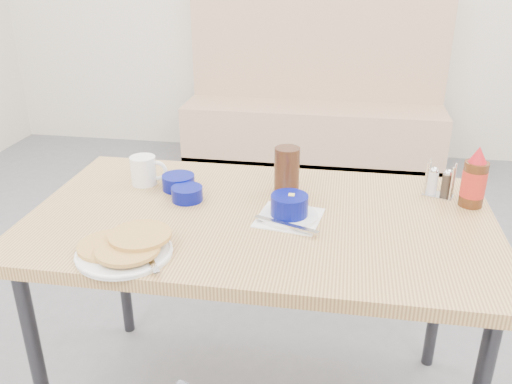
% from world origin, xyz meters
% --- Properties ---
extents(booth_bench, '(1.90, 0.56, 1.22)m').
position_xyz_m(booth_bench, '(0.00, 2.78, 0.35)').
color(booth_bench, tan).
rests_on(booth_bench, ground).
extents(dining_table, '(1.40, 0.80, 0.76)m').
position_xyz_m(dining_table, '(0.00, 0.25, 0.70)').
color(dining_table, tan).
rests_on(dining_table, ground).
extents(pancake_plate, '(0.26, 0.25, 0.05)m').
position_xyz_m(pancake_plate, '(-0.31, -0.04, 0.78)').
color(pancake_plate, white).
rests_on(pancake_plate, dining_table).
extents(coffee_mug, '(0.13, 0.09, 0.10)m').
position_xyz_m(coffee_mug, '(-0.43, 0.42, 0.81)').
color(coffee_mug, white).
rests_on(coffee_mug, dining_table).
extents(grits_setting, '(0.21, 0.22, 0.08)m').
position_xyz_m(grits_setting, '(0.09, 0.24, 0.79)').
color(grits_setting, white).
rests_on(grits_setting, dining_table).
extents(creamer_bowl, '(0.11, 0.11, 0.05)m').
position_xyz_m(creamer_bowl, '(-0.30, 0.40, 0.78)').
color(creamer_bowl, '#040B6A').
rests_on(creamer_bowl, dining_table).
extents(butter_bowl, '(0.10, 0.10, 0.05)m').
position_xyz_m(butter_bowl, '(-0.25, 0.32, 0.78)').
color(butter_bowl, '#040B6A').
rests_on(butter_bowl, dining_table).
extents(amber_tumbler, '(0.10, 0.10, 0.16)m').
position_xyz_m(amber_tumbler, '(0.06, 0.43, 0.84)').
color(amber_tumbler, '#351C11').
rests_on(amber_tumbler, dining_table).
extents(condiment_caddy, '(0.11, 0.08, 0.11)m').
position_xyz_m(condiment_caddy, '(0.55, 0.48, 0.80)').
color(condiment_caddy, silver).
rests_on(condiment_caddy, dining_table).
extents(syrup_bottle, '(0.07, 0.07, 0.20)m').
position_xyz_m(syrup_bottle, '(0.64, 0.43, 0.84)').
color(syrup_bottle, '#47230F').
rests_on(syrup_bottle, dining_table).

